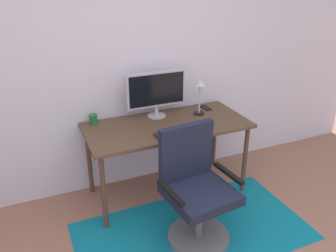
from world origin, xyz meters
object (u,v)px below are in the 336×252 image
desk_lamp (200,90)px  monitor (156,91)px  keyboard (178,133)px  coffee_cup (93,119)px  desk (167,131)px  office_chair (196,195)px  cell_phone (206,108)px  computer_mouse (209,124)px

desk_lamp → monitor: bearing=165.2°
keyboard → monitor: bearing=93.6°
coffee_cup → desk_lamp: desk_lamp is taller
desk → keyboard: size_ratio=3.60×
keyboard → office_chair: office_chair is taller
cell_phone → coffee_cup: bearing=173.4°
computer_mouse → office_chair: size_ratio=0.11×
keyboard → desk: bearing=91.5°
desk → computer_mouse: (0.34, -0.19, 0.09)m
keyboard → coffee_cup: 0.83m
monitor → keyboard: 0.52m
desk_lamp → keyboard: bearing=-139.1°
monitor → desk_lamp: bearing=-14.8°
monitor → computer_mouse: bearing=-47.8°
cell_phone → desk_lamp: 0.31m
desk → desk_lamp: desk_lamp is taller
coffee_cup → cell_phone: size_ratio=0.66×
desk → cell_phone: bearing=21.8°
computer_mouse → keyboard: bearing=-172.3°
keyboard → office_chair: 0.58m
monitor → office_chair: (-0.02, -0.91, -0.61)m
cell_phone → desk: bearing=-161.3°
monitor → desk_lamp: 0.43m
keyboard → coffee_cup: bearing=141.2°
office_chair → cell_phone: bearing=51.4°
computer_mouse → coffee_cup: 1.09m
monitor → keyboard: (0.03, -0.45, -0.26)m
desk → cell_phone: size_ratio=11.06×
coffee_cup → desk: bearing=-24.1°
desk → cell_phone: (0.54, 0.22, 0.07)m
monitor → desk_lamp: size_ratio=1.65×
desk → office_chair: size_ratio=1.59×
computer_mouse → cell_phone: computer_mouse is taller
monitor → computer_mouse: monitor is taller
desk → desk_lamp: bearing=14.9°
desk → coffee_cup: size_ratio=16.87×
monitor → desk: bearing=-84.1°
keyboard → office_chair: (-0.05, -0.46, -0.35)m
desk → office_chair: (-0.04, -0.69, -0.27)m
monitor → computer_mouse: size_ratio=5.74×
desk → monitor: size_ratio=2.60×
computer_mouse → desk_lamp: desk_lamp is taller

